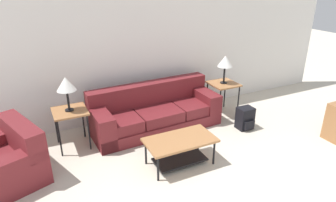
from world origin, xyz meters
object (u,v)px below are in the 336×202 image
(table_lamp_right, at_px, (225,62))
(coffee_table, at_px, (180,146))
(armchair, at_px, (5,162))
(side_table_left, at_px, (70,114))
(side_table_right, at_px, (223,86))
(table_lamp_left, at_px, (66,85))
(couch, at_px, (155,113))
(backpack, at_px, (245,118))

(table_lamp_right, bearing_deg, coffee_table, -143.02)
(armchair, relative_size, coffee_table, 1.26)
(side_table_left, bearing_deg, side_table_right, 0.00)
(side_table_right, distance_m, table_lamp_left, 3.06)
(couch, height_order, side_table_left, couch)
(table_lamp_left, height_order, table_lamp_right, same)
(armchair, height_order, side_table_left, armchair)
(armchair, distance_m, backpack, 4.01)
(side_table_left, bearing_deg, couch, 0.40)
(side_table_left, xyz_separation_m, table_lamp_right, (3.02, 0.00, 0.51))
(table_lamp_left, distance_m, table_lamp_right, 3.02)
(armchair, height_order, table_lamp_left, table_lamp_left)
(couch, xyz_separation_m, table_lamp_right, (1.51, -0.01, 0.80))
(couch, relative_size, side_table_right, 3.65)
(coffee_table, xyz_separation_m, backpack, (1.64, 0.49, -0.12))
(couch, distance_m, side_table_right, 1.54)
(coffee_table, relative_size, side_table_left, 1.59)
(side_table_left, relative_size, table_lamp_left, 1.16)
(coffee_table, bearing_deg, armchair, 162.82)
(side_table_left, bearing_deg, table_lamp_right, 0.00)
(couch, xyz_separation_m, table_lamp_left, (-1.51, -0.01, 0.80))
(side_table_right, bearing_deg, backpack, -91.34)
(couch, relative_size, side_table_left, 3.65)
(armchair, bearing_deg, table_lamp_left, 27.38)
(table_lamp_left, bearing_deg, coffee_table, -42.48)
(armchair, height_order, backpack, armchair)
(coffee_table, height_order, side_table_left, side_table_left)
(armchair, xyz_separation_m, coffee_table, (2.36, -0.73, 0.04))
(coffee_table, bearing_deg, backpack, 16.51)
(backpack, bearing_deg, armchair, 176.51)
(side_table_left, bearing_deg, backpack, -14.24)
(armchair, height_order, table_lamp_right, table_lamp_right)
(armchair, distance_m, side_table_left, 1.17)
(couch, relative_size, table_lamp_right, 4.25)
(armchair, relative_size, side_table_right, 2.00)
(table_lamp_left, bearing_deg, armchair, -152.62)
(table_lamp_left, xyz_separation_m, table_lamp_right, (3.02, 0.00, 0.00))
(backpack, bearing_deg, coffee_table, -163.49)
(side_table_right, relative_size, backpack, 1.57)
(side_table_right, height_order, table_lamp_left, table_lamp_left)
(table_lamp_right, bearing_deg, backpack, -91.34)
(couch, distance_m, armchair, 2.56)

